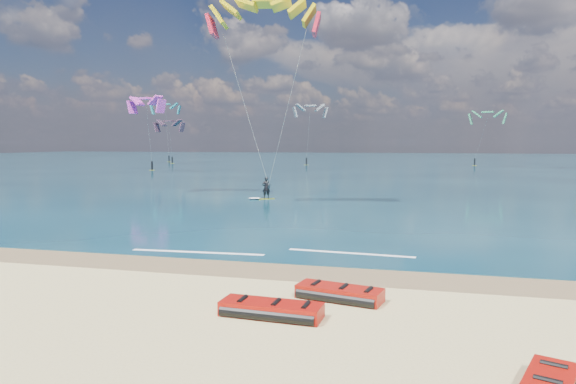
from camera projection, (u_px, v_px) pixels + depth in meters
name	position (u px, v px, depth m)	size (l,w,h in m)	color
ground	(365.00, 185.00, 53.70)	(320.00, 320.00, 0.00)	tan
wet_sand_strip	(265.00, 270.00, 17.94)	(320.00, 2.40, 0.01)	brown
sea	(391.00, 162.00, 115.56)	(320.00, 200.00, 0.04)	#0A2B39
packed_kite_left	(271.00, 316.00, 13.17)	(2.86, 1.22, 0.44)	#A71008
packed_kite_mid	(339.00, 300.00, 14.58)	(2.66, 1.23, 0.45)	#AD150C
kitesurfer_main	(265.00, 89.00, 37.10)	(7.81, 5.99, 15.48)	#CCE01A
shoreline_foam	(270.00, 253.00, 20.60)	(11.35, 1.87, 0.01)	white
distant_kites	(337.00, 137.00, 92.28)	(89.94, 36.28, 12.72)	#399E6B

